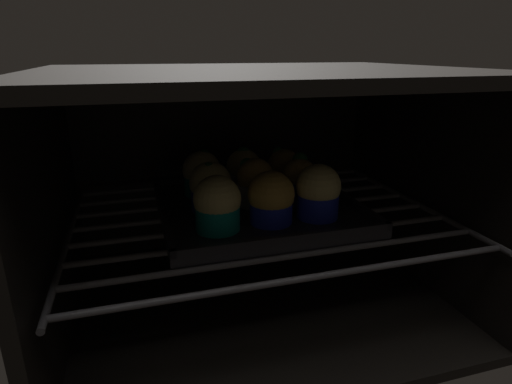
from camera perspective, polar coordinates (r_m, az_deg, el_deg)
The scene contains 12 objects.
oven_cavity at distance 67.29cm, azimuth -0.74°, elevation 0.58°, with size 59.00×47.00×37.00cm.
oven_rack at distance 64.62cm, azimuth 0.30°, elevation -3.41°, with size 54.80×42.00×0.80cm.
baking_tray at distance 65.29cm, azimuth 0.00°, elevation -2.14°, with size 29.07×29.07×2.20cm.
muffin_row0_col0 at distance 55.28cm, azimuth -5.27°, elevation -1.73°, with size 6.29×6.29×7.43cm.
muffin_row0_col1 at distance 57.51cm, azimuth 2.12°, elevation -0.92°, with size 6.45×6.45×7.32cm.
muffin_row0_col2 at distance 59.85cm, azimuth 8.40°, elevation -0.03°, with size 6.32×6.32×7.74cm.
muffin_row1_col0 at distance 62.47cm, azimuth -6.17°, elevation 0.65°, with size 6.24×6.24×7.34cm.
muffin_row1_col1 at distance 64.27cm, azimuth -0.38°, elevation 1.25°, with size 5.90×5.90×7.28cm.
muffin_row1_col2 at distance 66.28cm, azimuth 5.86°, elevation 1.48°, with size 5.90×5.90×7.55cm.
muffin_row2_col0 at distance 69.61cm, azimuth -7.33°, elevation 2.38°, with size 6.24×6.24×7.49cm.
muffin_row2_col1 at distance 70.68cm, azimuth -1.46°, elevation 2.83°, with size 5.90×5.90×7.58cm.
muffin_row2_col2 at distance 72.75cm, azimuth 3.77°, elevation 3.00°, with size 5.90×5.90×6.98cm.
Camera 1 is at (-17.39, -35.32, 37.84)cm, focal length 29.58 mm.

